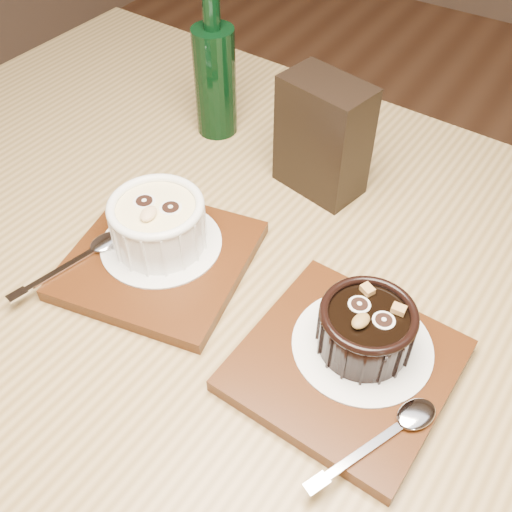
{
  "coord_description": "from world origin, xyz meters",
  "views": [
    {
      "loc": [
        0.02,
        -0.32,
        1.22
      ],
      "look_at": [
        -0.19,
        0.01,
        0.81
      ],
      "focal_mm": 42.0,
      "sensor_mm": 36.0,
      "label": 1
    }
  ],
  "objects_px": {
    "tray_left": "(160,260)",
    "condiment_stand": "(323,137)",
    "table": "(260,343)",
    "ramekin_white": "(158,222)",
    "tray_right": "(345,365)",
    "ramekin_dark": "(366,327)",
    "green_bottle": "(215,78)"
  },
  "relations": [
    {
      "from": "tray_left",
      "to": "condiment_stand",
      "type": "bearing_deg",
      "value": 69.14
    },
    {
      "from": "table",
      "to": "ramekin_white",
      "type": "xyz_separation_m",
      "value": [
        -0.12,
        -0.01,
        0.14
      ]
    },
    {
      "from": "table",
      "to": "tray_left",
      "type": "height_order",
      "value": "tray_left"
    },
    {
      "from": "tray_right",
      "to": "condiment_stand",
      "type": "relative_size",
      "value": 1.29
    },
    {
      "from": "table",
      "to": "ramekin_dark",
      "type": "height_order",
      "value": "ramekin_dark"
    },
    {
      "from": "tray_left",
      "to": "ramekin_dark",
      "type": "xyz_separation_m",
      "value": [
        0.23,
        0.01,
        0.04
      ]
    },
    {
      "from": "tray_left",
      "to": "ramekin_white",
      "type": "height_order",
      "value": "ramekin_white"
    },
    {
      "from": "tray_right",
      "to": "ramekin_dark",
      "type": "height_order",
      "value": "ramekin_dark"
    },
    {
      "from": "tray_left",
      "to": "condiment_stand",
      "type": "relative_size",
      "value": 1.29
    },
    {
      "from": "green_bottle",
      "to": "ramekin_dark",
      "type": "bearing_deg",
      "value": -35.37
    },
    {
      "from": "tray_right",
      "to": "green_bottle",
      "type": "xyz_separation_m",
      "value": [
        -0.32,
        0.25,
        0.07
      ]
    },
    {
      "from": "table",
      "to": "tray_right",
      "type": "relative_size",
      "value": 6.89
    },
    {
      "from": "table",
      "to": "tray_left",
      "type": "xyz_separation_m",
      "value": [
        -0.11,
        -0.03,
        0.1
      ]
    },
    {
      "from": "tray_left",
      "to": "ramekin_white",
      "type": "distance_m",
      "value": 0.04
    },
    {
      "from": "ramekin_white",
      "to": "ramekin_dark",
      "type": "height_order",
      "value": "ramekin_white"
    },
    {
      "from": "tray_left",
      "to": "tray_right",
      "type": "bearing_deg",
      "value": -3.24
    },
    {
      "from": "ramekin_dark",
      "to": "tray_right",
      "type": "bearing_deg",
      "value": -92.91
    },
    {
      "from": "tray_left",
      "to": "green_bottle",
      "type": "height_order",
      "value": "green_bottle"
    },
    {
      "from": "ramekin_dark",
      "to": "condiment_stand",
      "type": "bearing_deg",
      "value": 137.58
    },
    {
      "from": "ramekin_dark",
      "to": "tray_left",
      "type": "bearing_deg",
      "value": -167.35
    },
    {
      "from": "table",
      "to": "condiment_stand",
      "type": "distance_m",
      "value": 0.25
    },
    {
      "from": "table",
      "to": "condiment_stand",
      "type": "relative_size",
      "value": 8.85
    },
    {
      "from": "ramekin_dark",
      "to": "green_bottle",
      "type": "distance_m",
      "value": 0.4
    },
    {
      "from": "ramekin_white",
      "to": "green_bottle",
      "type": "height_order",
      "value": "green_bottle"
    },
    {
      "from": "green_bottle",
      "to": "ramekin_white",
      "type": "bearing_deg",
      "value": -69.37
    },
    {
      "from": "ramekin_dark",
      "to": "condiment_stand",
      "type": "xyz_separation_m",
      "value": [
        -0.15,
        0.2,
        0.03
      ]
    },
    {
      "from": "tray_left",
      "to": "green_bottle",
      "type": "relative_size",
      "value": 0.9
    },
    {
      "from": "table",
      "to": "condiment_stand",
      "type": "height_order",
      "value": "condiment_stand"
    },
    {
      "from": "ramekin_dark",
      "to": "table",
      "type": "bearing_deg",
      "value": -177.18
    },
    {
      "from": "tray_right",
      "to": "green_bottle",
      "type": "bearing_deg",
      "value": 141.63
    },
    {
      "from": "table",
      "to": "condiment_stand",
      "type": "bearing_deg",
      "value": 99.63
    },
    {
      "from": "condiment_stand",
      "to": "green_bottle",
      "type": "height_order",
      "value": "green_bottle"
    }
  ]
}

